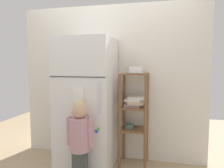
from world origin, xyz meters
TOP-DOWN VIEW (x-y plane):
  - ground_plane at (0.00, 0.00)m, footprint 6.00×6.00m
  - kitchen_wall_back at (0.00, 0.38)m, footprint 2.71×0.03m
  - refrigerator at (-0.25, 0.02)m, footprint 0.71×0.70m
  - child_standing at (-0.17, -0.44)m, footprint 0.32×0.23m
  - pantry_shelf_unit at (0.37, 0.18)m, footprint 0.37×0.35m
  - fruit_bin at (0.39, 0.16)m, footprint 0.18×0.18m

SIDE VIEW (x-z plane):
  - ground_plane at x=0.00m, z-range 0.00..0.00m
  - child_standing at x=-0.17m, z-range 0.10..1.08m
  - pantry_shelf_unit at x=0.37m, z-range 0.14..1.40m
  - refrigerator at x=-0.25m, z-range 0.00..1.72m
  - kitchen_wall_back at x=0.00m, z-range 0.00..2.22m
  - fruit_bin at x=0.39m, z-range 1.25..1.34m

